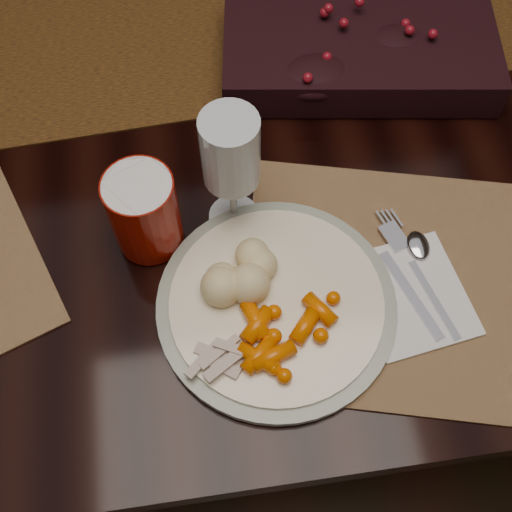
{
  "coord_description": "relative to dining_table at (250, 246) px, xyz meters",
  "views": [
    {
      "loc": [
        -0.07,
        -0.6,
        1.46
      ],
      "look_at": [
        -0.02,
        -0.25,
        0.8
      ],
      "focal_mm": 45.0,
      "sensor_mm": 36.0,
      "label": 1
    }
  ],
  "objects": [
    {
      "name": "dinner_plate",
      "position": [
        -0.01,
        -0.3,
        0.39
      ],
      "size": [
        0.37,
        0.37,
        0.02
      ],
      "primitive_type": "cylinder",
      "rotation": [
        0.0,
        0.0,
        -0.34
      ],
      "color": "#FFF1CE",
      "rests_on": "placemat_main"
    },
    {
      "name": "floor",
      "position": [
        0.0,
        0.0,
        -0.38
      ],
      "size": [
        5.0,
        5.0,
        0.0
      ],
      "primitive_type": "plane",
      "color": "black",
      "rests_on": "ground"
    },
    {
      "name": "placemat_main",
      "position": [
        0.18,
        -0.29,
        0.38
      ],
      "size": [
        0.52,
        0.43,
        0.0
      ],
      "primitive_type": "cube",
      "rotation": [
        0.0,
        0.0,
        -0.26
      ],
      "color": "#9B6140",
      "rests_on": "dining_table"
    },
    {
      "name": "turkey_shreds",
      "position": [
        -0.08,
        -0.36,
        0.4
      ],
      "size": [
        0.07,
        0.07,
        0.02
      ],
      "primitive_type": null,
      "rotation": [
        0.0,
        0.0,
        -0.13
      ],
      "color": "#C0ADA1",
      "rests_on": "dinner_plate"
    },
    {
      "name": "dining_table",
      "position": [
        0.0,
        0.0,
        0.0
      ],
      "size": [
        1.8,
        1.0,
        0.75
      ],
      "primitive_type": "cube",
      "color": "black",
      "rests_on": "floor"
    },
    {
      "name": "red_cup",
      "position": [
        -0.15,
        -0.18,
        0.44
      ],
      "size": [
        0.09,
        0.09,
        0.12
      ],
      "primitive_type": "cylinder",
      "rotation": [
        0.0,
        0.0,
        0.13
      ],
      "color": "maroon",
      "rests_on": "placemat_main"
    },
    {
      "name": "napkin",
      "position": [
        0.16,
        -0.31,
        0.38
      ],
      "size": [
        0.15,
        0.16,
        0.01
      ],
      "primitive_type": "cube",
      "rotation": [
        0.0,
        0.0,
        0.15
      ],
      "color": "white",
      "rests_on": "placemat_main"
    },
    {
      "name": "table_runner",
      "position": [
        -0.04,
        0.2,
        0.38
      ],
      "size": [
        1.84,
        0.47,
        0.0
      ],
      "primitive_type": "cube",
      "rotation": [
        0.0,
        0.0,
        0.05
      ],
      "color": "#321C08",
      "rests_on": "dining_table"
    },
    {
      "name": "spoon",
      "position": [
        0.18,
        -0.29,
        0.39
      ],
      "size": [
        0.06,
        0.14,
        0.0
      ],
      "primitive_type": null,
      "rotation": [
        0.0,
        0.0,
        0.25
      ],
      "color": "silver",
      "rests_on": "napkin"
    },
    {
      "name": "baby_carrots",
      "position": [
        0.0,
        -0.33,
        0.4
      ],
      "size": [
        0.12,
        0.11,
        0.02
      ],
      "primitive_type": null,
      "rotation": [
        0.0,
        0.0,
        -0.13
      ],
      "color": "#DF5B00",
      "rests_on": "dinner_plate"
    },
    {
      "name": "mashed_potatoes",
      "position": [
        -0.04,
        -0.26,
        0.42
      ],
      "size": [
        0.09,
        0.08,
        0.05
      ],
      "primitive_type": null,
      "rotation": [
        0.0,
        0.0,
        0.07
      ],
      "color": "beige",
      "rests_on": "dinner_plate"
    },
    {
      "name": "fork",
      "position": [
        0.16,
        -0.29,
        0.39
      ],
      "size": [
        0.07,
        0.16,
        0.0
      ],
      "primitive_type": null,
      "rotation": [
        0.0,
        0.0,
        0.31
      ],
      "color": "#B3B6D7",
      "rests_on": "napkin"
    },
    {
      "name": "centerpiece",
      "position": [
        0.17,
        0.07,
        0.42
      ],
      "size": [
        0.42,
        0.25,
        0.08
      ],
      "primitive_type": null,
      "rotation": [
        0.0,
        0.0,
        -0.14
      ],
      "color": "black",
      "rests_on": "table_runner"
    },
    {
      "name": "wine_glass",
      "position": [
        -0.04,
        -0.16,
        0.47
      ],
      "size": [
        0.08,
        0.08,
        0.19
      ],
      "primitive_type": null,
      "rotation": [
        0.0,
        0.0,
        -0.27
      ],
      "color": "silver",
      "rests_on": "dining_table"
    }
  ]
}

